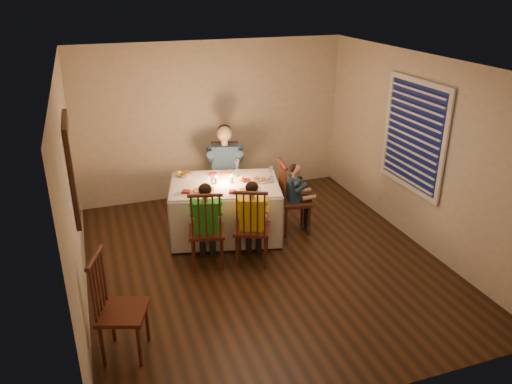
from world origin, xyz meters
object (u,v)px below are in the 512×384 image
object	(u,v)px
chair_near_right	(252,261)
chair_end	(294,231)
dining_table	(225,198)
serving_bowl	(185,175)
chair_extra	(128,353)
adult	(226,209)
child_yellow	(252,261)
chair_near_left	(208,264)
child_green	(208,264)
chair_adult	(226,209)
child_teal	(294,231)

from	to	relation	value
chair_near_right	chair_end	bearing A→B (deg)	-120.85
dining_table	serving_bowl	xyz separation A→B (m)	(-0.47, 0.44, 0.26)
chair_extra	adult	bearing A→B (deg)	-13.56
chair_end	child_yellow	xyz separation A→B (m)	(-0.87, -0.62, 0.00)
chair_near_left	child_green	bearing A→B (deg)	-0.00
chair_extra	child_yellow	world-z (taller)	child_yellow
chair_end	child_green	xyz separation A→B (m)	(-1.45, -0.51, 0.00)
chair_near_left	serving_bowl	bearing A→B (deg)	-75.83
serving_bowl	child_green	bearing A→B (deg)	-89.23
child_green	child_yellow	bearing A→B (deg)	-178.20
chair_near_right	adult	bearing A→B (deg)	-70.67
chair_adult	child_teal	world-z (taller)	chair_adult
child_yellow	chair_near_right	bearing A→B (deg)	-0.00
adult	child_green	bearing A→B (deg)	-99.75
chair_extra	serving_bowl	bearing A→B (deg)	-5.53
chair_near_right	serving_bowl	size ratio (longest dim) A/B	5.51
chair_extra	adult	xyz separation A→B (m)	(1.88, 2.96, 0.00)
adult	child_teal	distance (m)	1.30
chair_end	child_teal	bearing A→B (deg)	0.00
chair_end	adult	xyz separation A→B (m)	(-0.75, 1.07, 0.00)
adult	serving_bowl	xyz separation A→B (m)	(-0.72, -0.39, 0.83)
dining_table	serving_bowl	distance (m)	0.69
chair_end	child_green	distance (m)	1.53
dining_table	child_teal	bearing A→B (deg)	-0.01
dining_table	child_teal	size ratio (longest dim) A/B	1.67
serving_bowl	chair_extra	bearing A→B (deg)	-114.45
chair_near_left	chair_near_right	distance (m)	0.59
chair_end	child_teal	size ratio (longest dim) A/B	1.04
chair_adult	chair_end	world-z (taller)	same
chair_adult	child_green	xyz separation A→B (m)	(-0.70, -1.58, 0.00)
chair_end	child_teal	xyz separation A→B (m)	(0.00, 0.00, 0.00)
dining_table	chair_near_right	size ratio (longest dim) A/B	1.61
chair_adult	chair_extra	distance (m)	3.51
chair_near_left	chair_extra	distance (m)	1.82
serving_bowl	child_teal	bearing A→B (deg)	-24.91
chair_near_left	child_teal	world-z (taller)	chair_near_left
chair_end	chair_extra	xyz separation A→B (m)	(-2.63, -1.89, 0.00)
chair_end	child_yellow	size ratio (longest dim) A/B	0.95
chair_near_right	chair_extra	world-z (taller)	chair_extra
chair_extra	child_yellow	bearing A→B (deg)	-35.33
dining_table	chair_near_right	xyz separation A→B (m)	(0.12, -0.87, -0.58)
chair_end	serving_bowl	size ratio (longest dim) A/B	5.51
chair_near_left	child_teal	size ratio (longest dim) A/B	1.04
serving_bowl	dining_table	bearing A→B (deg)	-42.79
chair_near_right	child_teal	bearing A→B (deg)	-120.85
dining_table	adult	xyz separation A→B (m)	(0.24, 0.83, -0.58)
child_teal	adult	bearing A→B (deg)	43.00
adult	child_yellow	distance (m)	1.70
adult	chair_extra	bearing A→B (deg)	-108.29
dining_table	chair_extra	bearing A→B (deg)	-113.84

